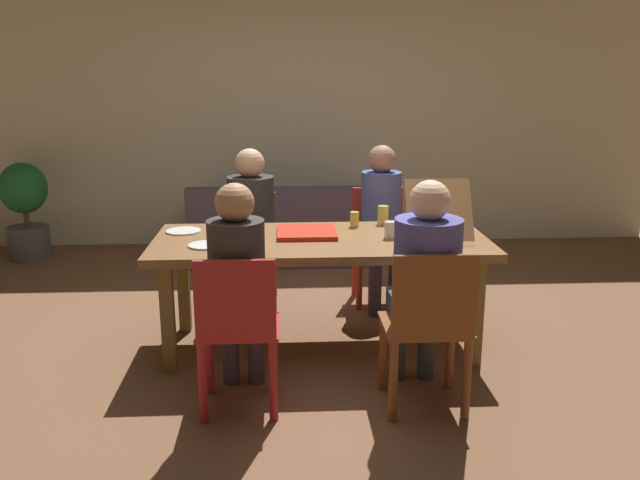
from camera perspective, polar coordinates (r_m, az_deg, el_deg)
The scene contains 21 objects.
ground_plane at distance 4.47m, azimuth 0.07°, elevation -9.14°, with size 20.00×20.00×0.00m, color brown.
back_wall at distance 6.96m, azimuth -1.31°, elevation 11.24°, with size 7.41×0.12×2.80m, color beige.
dining_table at distance 4.25m, azimuth 0.08°, elevation -0.84°, with size 2.14×0.92×0.75m.
chair_0 at distance 3.49m, azimuth -7.13°, elevation -7.74°, with size 0.43×0.39×0.89m.
person_0 at distance 3.53m, azimuth -7.12°, elevation -3.25°, with size 0.30×0.49×1.24m.
chair_1 at distance 5.20m, azimuth -5.86°, elevation -0.47°, with size 0.39×0.42×0.86m.
person_1 at distance 5.01m, azimuth -6.00°, elevation 2.12°, with size 0.35×0.54×1.23m.
chair_2 at distance 3.53m, azimuth 9.34°, elevation -7.39°, with size 0.45×0.42×0.91m.
person_2 at distance 3.57m, azimuth 9.05°, elevation -2.91°, with size 0.36×0.54×1.25m.
chair_3 at distance 5.24m, azimuth 5.09°, elevation -0.17°, with size 0.42×0.39×0.89m.
person_3 at distance 5.05m, azimuth 5.36°, elevation 2.26°, with size 0.30×0.50×1.25m.
pizza_box_0 at distance 4.41m, azimuth 9.44°, elevation 1.28°, with size 0.41×0.61×0.39m.
pizza_box_1 at distance 4.32m, azimuth -1.17°, elevation 0.67°, with size 0.38×0.38×0.03m.
plate_0 at distance 4.09m, azimuth -9.84°, elevation -0.45°, with size 0.22×0.22×0.01m.
plate_1 at distance 4.48m, azimuth -11.72°, elevation 0.76°, with size 0.23×0.23×0.01m.
drinking_glass_0 at distance 4.53m, azimuth 3.01°, elevation 1.80°, with size 0.06×0.06×0.10m, color #DFC85F.
drinking_glass_1 at distance 4.24m, azimuth 6.07°, elevation 0.88°, with size 0.07×0.07×0.11m, color silver.
drinking_glass_2 at distance 4.53m, azimuth -7.38°, elevation 1.98°, with size 0.08×0.08×0.15m, color silver.
drinking_glass_3 at distance 4.63m, azimuth 5.47°, elevation 2.17°, with size 0.08×0.08×0.13m, color #D9C065.
couch at distance 6.45m, azimuth -3.13°, elevation 0.88°, with size 1.78×0.91×0.76m.
potted_plant at distance 6.99m, azimuth -24.15°, elevation 2.67°, with size 0.45×0.45×0.94m.
Camera 1 is at (-0.24, -4.09, 1.78)m, focal length 37.00 mm.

